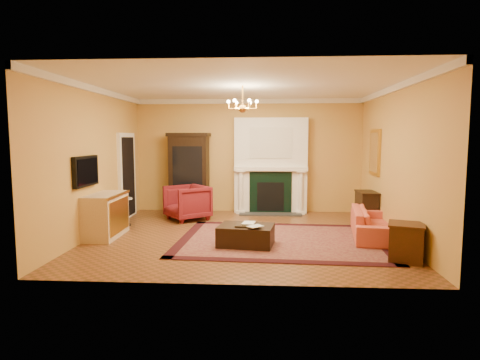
# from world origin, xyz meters

# --- Properties ---
(floor) EXTENTS (6.00, 5.50, 0.02)m
(floor) POSITION_xyz_m (0.00, 0.00, -0.01)
(floor) COLOR brown
(floor) RESTS_ON ground
(ceiling) EXTENTS (6.00, 5.50, 0.02)m
(ceiling) POSITION_xyz_m (0.00, 0.00, 3.01)
(ceiling) COLOR white
(ceiling) RESTS_ON wall_back
(wall_back) EXTENTS (6.00, 0.02, 3.00)m
(wall_back) POSITION_xyz_m (0.00, 2.76, 1.50)
(wall_back) COLOR gold
(wall_back) RESTS_ON floor
(wall_front) EXTENTS (6.00, 0.02, 3.00)m
(wall_front) POSITION_xyz_m (0.00, -2.76, 1.50)
(wall_front) COLOR gold
(wall_front) RESTS_ON floor
(wall_left) EXTENTS (0.02, 5.50, 3.00)m
(wall_left) POSITION_xyz_m (-3.01, 0.00, 1.50)
(wall_left) COLOR gold
(wall_left) RESTS_ON floor
(wall_right) EXTENTS (0.02, 5.50, 3.00)m
(wall_right) POSITION_xyz_m (3.01, 0.00, 1.50)
(wall_right) COLOR gold
(wall_right) RESTS_ON floor
(fireplace) EXTENTS (1.90, 0.70, 2.50)m
(fireplace) POSITION_xyz_m (0.60, 2.57, 1.19)
(fireplace) COLOR white
(fireplace) RESTS_ON wall_back
(crown_molding) EXTENTS (6.00, 5.50, 0.12)m
(crown_molding) POSITION_xyz_m (0.00, 0.96, 2.94)
(crown_molding) COLOR white
(crown_molding) RESTS_ON ceiling
(doorway) EXTENTS (0.08, 1.05, 2.10)m
(doorway) POSITION_xyz_m (-2.95, 1.70, 1.05)
(doorway) COLOR white
(doorway) RESTS_ON wall_left
(tv_panel) EXTENTS (0.09, 0.95, 0.58)m
(tv_panel) POSITION_xyz_m (-2.95, -0.60, 1.35)
(tv_panel) COLOR black
(tv_panel) RESTS_ON wall_left
(gilt_mirror) EXTENTS (0.06, 0.76, 1.05)m
(gilt_mirror) POSITION_xyz_m (2.97, 1.40, 1.65)
(gilt_mirror) COLOR gold
(gilt_mirror) RESTS_ON wall_right
(chandelier) EXTENTS (0.63, 0.55, 0.53)m
(chandelier) POSITION_xyz_m (-0.00, 0.00, 2.61)
(chandelier) COLOR #BB8233
(chandelier) RESTS_ON ceiling
(oriental_rug) EXTENTS (4.08, 3.14, 0.02)m
(oriental_rug) POSITION_xyz_m (0.77, -0.34, 0.01)
(oriental_rug) COLOR #4F111C
(oriental_rug) RESTS_ON floor
(china_cabinet) EXTENTS (1.03, 0.51, 2.02)m
(china_cabinet) POSITION_xyz_m (-1.55, 2.49, 1.01)
(china_cabinet) COLOR black
(china_cabinet) RESTS_ON floor
(wingback_armchair) EXTENTS (1.21, 1.22, 0.92)m
(wingback_armchair) POSITION_xyz_m (-1.43, 1.52, 0.46)
(wingback_armchair) COLOR maroon
(wingback_armchair) RESTS_ON floor
(pedestal_table) EXTENTS (0.35, 0.35, 0.63)m
(pedestal_table) POSITION_xyz_m (-2.70, 0.74, 0.37)
(pedestal_table) COLOR black
(pedestal_table) RESTS_ON floor
(commode) EXTENTS (0.56, 1.17, 0.87)m
(commode) POSITION_xyz_m (-2.73, -0.26, 0.44)
(commode) COLOR beige
(commode) RESTS_ON floor
(coral_sofa) EXTENTS (0.86, 2.00, 0.75)m
(coral_sofa) POSITION_xyz_m (2.61, 0.04, 0.38)
(coral_sofa) COLOR #D04542
(coral_sofa) RESTS_ON floor
(end_table) EXTENTS (0.64, 0.64, 0.58)m
(end_table) POSITION_xyz_m (2.72, -1.52, 0.29)
(end_table) COLOR #3D1A10
(end_table) RESTS_ON floor
(console_table) EXTENTS (0.40, 0.67, 0.73)m
(console_table) POSITION_xyz_m (2.78, 1.24, 0.37)
(console_table) COLOR black
(console_table) RESTS_ON floor
(leather_ottoman) EXTENTS (1.07, 0.84, 0.37)m
(leather_ottoman) POSITION_xyz_m (0.11, -0.77, 0.20)
(leather_ottoman) COLOR black
(leather_ottoman) RESTS_ON oriental_rug
(ottoman_tray) EXTENTS (0.46, 0.37, 0.03)m
(ottoman_tray) POSITION_xyz_m (0.14, -0.83, 0.40)
(ottoman_tray) COLOR black
(ottoman_tray) RESTS_ON leather_ottoman
(book_a) EXTENTS (0.22, 0.06, 0.30)m
(book_a) POSITION_xyz_m (0.04, -0.77, 0.56)
(book_a) COLOR gray
(book_a) RESTS_ON ottoman_tray
(book_b) EXTENTS (0.15, 0.16, 0.27)m
(book_b) POSITION_xyz_m (0.22, -0.96, 0.54)
(book_b) COLOR gray
(book_b) RESTS_ON ottoman_tray
(topiary_left) EXTENTS (0.16, 0.16, 0.43)m
(topiary_left) POSITION_xyz_m (0.02, 2.53, 1.47)
(topiary_left) COLOR gray
(topiary_left) RESTS_ON fireplace
(topiary_right) EXTENTS (0.17, 0.17, 0.45)m
(topiary_right) POSITION_xyz_m (1.23, 2.53, 1.48)
(topiary_right) COLOR gray
(topiary_right) RESTS_ON fireplace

